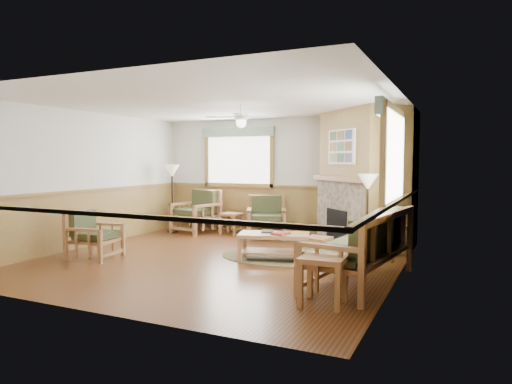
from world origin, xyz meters
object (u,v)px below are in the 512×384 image
at_px(footstool, 317,247).
at_px(floor_lamp_right, 367,218).
at_px(coffee_table, 274,247).
at_px(end_table_chairs, 231,223).
at_px(armchair_back_right, 266,217).
at_px(armchair_left, 95,235).
at_px(end_table_sofa, 323,281).
at_px(floor_lamp_left, 172,198).
at_px(sofa, 360,247).
at_px(armchair_back_left, 196,211).

xyz_separation_m(footstool, floor_lamp_right, (0.88, -0.02, 0.57)).
xyz_separation_m(coffee_table, end_table_chairs, (-2.00, 2.21, 0.01)).
bearing_deg(armchair_back_right, armchair_left, -143.58).
bearing_deg(armchair_left, armchair_back_right, -38.59).
height_order(armchair_left, end_table_chairs, armchair_left).
distance_m(armchair_back_right, coffee_table, 2.33).
distance_m(coffee_table, end_table_sofa, 2.46).
relative_size(armchair_back_right, floor_lamp_left, 0.57).
distance_m(floor_lamp_left, floor_lamp_right, 5.06).
height_order(end_table_chairs, end_table_sofa, end_table_sofa).
relative_size(sofa, armchair_left, 2.66).
height_order(sofa, footstool, sofa).
bearing_deg(floor_lamp_right, coffee_table, -159.55).
height_order(armchair_left, end_table_sofa, armchair_left).
bearing_deg(footstool, sofa, -53.05).
bearing_deg(end_table_sofa, floor_lamp_left, 141.71).
distance_m(end_table_chairs, floor_lamp_right, 3.88).
bearing_deg(end_table_sofa, armchair_back_left, 137.04).
height_order(coffee_table, end_table_chairs, end_table_chairs).
bearing_deg(armchair_back_left, sofa, -17.64).
height_order(sofa, floor_lamp_left, floor_lamp_left).
bearing_deg(end_table_chairs, armchair_left, -105.36).
bearing_deg(floor_lamp_left, armchair_back_right, 5.31).
bearing_deg(footstool, armchair_left, -153.87).
bearing_deg(sofa, floor_lamp_left, -109.86).
xyz_separation_m(sofa, floor_lamp_right, (-0.17, 1.37, 0.24)).
distance_m(armchair_back_left, coffee_table, 3.55).
distance_m(end_table_chairs, footstool, 3.07).
relative_size(coffee_table, floor_lamp_left, 0.73).
distance_m(coffee_table, floor_lamp_left, 3.92).
xyz_separation_m(floor_lamp_left, floor_lamp_right, (4.88, -1.31, -0.06)).
relative_size(armchair_left, end_table_sofa, 1.43).
xyz_separation_m(end_table_chairs, footstool, (2.60, -1.64, -0.07)).
height_order(end_table_chairs, floor_lamp_right, floor_lamp_right).
distance_m(armchair_back_left, floor_lamp_right, 4.62).
xyz_separation_m(armchair_back_right, armchair_left, (-1.88, -3.24, -0.05)).
relative_size(armchair_back_left, floor_lamp_right, 0.67).
relative_size(coffee_table, end_table_chairs, 2.40).
relative_size(armchair_back_right, armchair_left, 1.12).
relative_size(armchair_back_left, armchair_left, 1.21).
bearing_deg(sofa, end_table_sofa, -1.12).
height_order(sofa, coffee_table, sofa).
bearing_deg(end_table_sofa, footstool, 108.53).
bearing_deg(armchair_left, sofa, -94.12).
bearing_deg(coffee_table, footstool, 26.90).
relative_size(sofa, end_table_chairs, 4.48).
xyz_separation_m(armchair_back_left, floor_lamp_right, (4.36, -1.51, 0.25)).
bearing_deg(sofa, footstool, -135.01).
distance_m(armchair_back_left, armchair_left, 3.22).
relative_size(armchair_back_left, footstool, 2.41).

